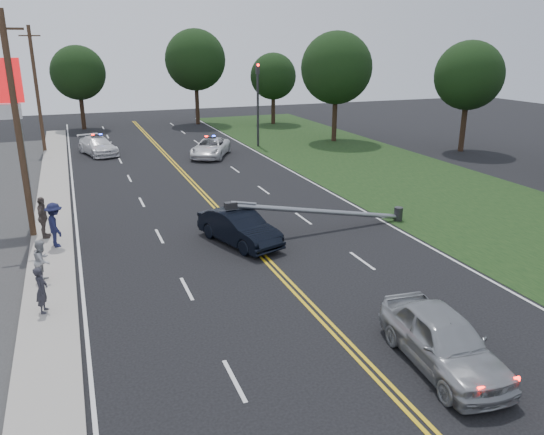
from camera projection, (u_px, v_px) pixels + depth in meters
name	position (u px, v px, depth m)	size (l,w,h in m)	color
ground	(325.00, 321.00, 17.25)	(120.00, 120.00, 0.00)	black
sidewalk	(52.00, 248.00, 23.26)	(1.80, 70.00, 0.12)	#9E998F
grass_verge	(458.00, 200.00, 30.70)	(12.00, 80.00, 0.01)	black
centerline_yellow	(235.00, 227.00, 26.12)	(0.36, 80.00, 0.00)	gold
traffic_signal	(258.00, 98.00, 45.37)	(0.28, 0.41, 7.05)	#2D2D30
fallen_streetlight	(330.00, 212.00, 25.48)	(9.36, 0.44, 1.91)	#2D2D30
utility_pole_mid	(18.00, 128.00, 23.19)	(1.60, 0.28, 10.00)	#382619
utility_pole_far	(37.00, 90.00, 42.72)	(1.60, 0.28, 10.00)	#382619
tree_6	(78.00, 73.00, 54.24)	(5.48, 5.48, 8.51)	black
tree_7	(195.00, 60.00, 57.47)	(6.54, 6.54, 10.20)	black
tree_8	(273.00, 76.00, 58.27)	(5.04, 5.04, 7.71)	black
tree_9	(336.00, 68.00, 47.21)	(6.37, 6.37, 9.73)	black
tree_13	(469.00, 76.00, 42.67)	(5.50, 5.50, 8.92)	black
crashed_sedan	(239.00, 227.00, 23.78)	(1.60, 4.59, 1.51)	black
waiting_sedan	(443.00, 340.00, 14.65)	(1.90, 4.72, 1.61)	#95999D
emergency_a	(211.00, 148.00, 42.19)	(2.39, 5.18, 1.44)	silver
emergency_b	(98.00, 146.00, 42.96)	(2.03, 4.99, 1.45)	silver
bystander_a	(42.00, 290.00, 17.40)	(0.58, 0.38, 1.59)	#2B2A32
bystander_b	(42.00, 261.00, 19.69)	(0.79, 0.62, 1.63)	#A0A0A4
bystander_c	(55.00, 225.00, 23.03)	(1.28, 0.74, 1.98)	#181A3C
bystander_d	(43.00, 218.00, 24.08)	(1.13, 0.47, 1.93)	#5B4F49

